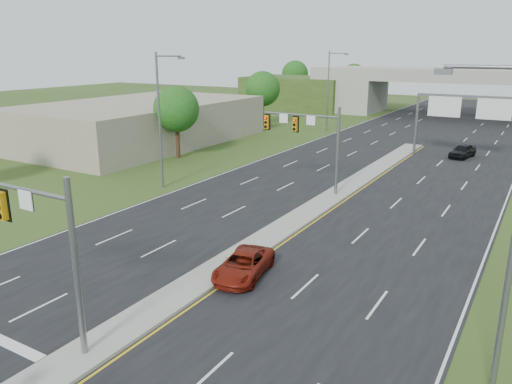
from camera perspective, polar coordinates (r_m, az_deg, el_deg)
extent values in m
plane|color=#314619|center=(20.91, -18.91, -17.31)|extent=(240.00, 240.00, 0.00)
cube|color=black|center=(49.19, 13.43, 2.41)|extent=(24.00, 160.00, 0.02)
cube|color=gray|center=(38.24, 7.94, -1.03)|extent=(2.00, 54.00, 0.16)
cube|color=gold|center=(38.69, 6.37, -0.88)|extent=(0.12, 54.00, 0.01)
cube|color=gold|center=(37.86, 9.54, -1.39)|extent=(0.12, 54.00, 0.01)
cube|color=silver|center=(53.75, 1.36, 3.99)|extent=(0.12, 160.00, 0.01)
cube|color=silver|center=(47.22, 27.17, 0.51)|extent=(0.12, 160.00, 0.01)
cylinder|color=slate|center=(19.27, -19.85, -8.52)|extent=(0.24, 0.24, 7.00)
cylinder|color=slate|center=(20.94, -26.26, 0.54)|extent=(6.50, 0.16, 0.16)
cube|color=orange|center=(21.27, -27.05, -1.45)|extent=(0.35, 0.25, 1.10)
cube|color=black|center=(21.34, -26.74, -1.35)|extent=(0.55, 0.04, 1.30)
cube|color=white|center=(20.18, -24.84, -0.85)|extent=(0.75, 0.04, 0.75)
cylinder|color=slate|center=(39.21, 9.28, 4.47)|extent=(0.24, 0.24, 7.00)
cylinder|color=slate|center=(40.06, 5.09, 8.77)|extent=(6.50, 0.16, 0.16)
cube|color=orange|center=(40.08, 4.48, 7.71)|extent=(0.35, 0.25, 1.10)
cube|color=orange|center=(41.28, 1.22, 7.99)|extent=(0.35, 0.25, 1.10)
cube|color=black|center=(40.20, 4.57, 7.73)|extent=(0.55, 0.04, 1.30)
cube|color=black|center=(41.40, 1.31, 8.01)|extent=(0.55, 0.04, 1.30)
sphere|color=#FF0C05|center=(39.92, 4.41, 8.18)|extent=(0.20, 0.20, 0.20)
sphere|color=#FF0C05|center=(41.12, 1.13, 8.45)|extent=(0.20, 0.20, 0.20)
cube|color=white|center=(40.65, 3.18, 8.42)|extent=(0.75, 0.04, 0.75)
cube|color=white|center=(39.61, 6.29, 8.14)|extent=(0.75, 0.04, 0.75)
cylinder|color=slate|center=(57.81, 17.83, 7.38)|extent=(0.28, 0.28, 6.60)
cube|color=slate|center=(56.48, 23.76, 9.90)|extent=(11.50, 0.35, 0.35)
cube|color=#0D5C27|center=(56.81, 20.74, 9.12)|extent=(3.20, 0.08, 2.00)
cube|color=#0D5C27|center=(56.17, 25.58, 8.53)|extent=(3.20, 0.08, 2.00)
cube|color=silver|center=(56.76, 20.73, 9.11)|extent=(3.30, 0.03, 2.10)
cube|color=silver|center=(56.12, 25.58, 8.52)|extent=(3.30, 0.03, 2.10)
cube|color=gray|center=(96.31, 12.08, 10.75)|extent=(6.00, 12.00, 6.00)
cube|color=#314619|center=(101.24, 4.98, 11.28)|extent=(20.00, 14.00, 6.00)
cube|color=gray|center=(92.01, 22.47, 11.94)|extent=(50.00, 12.00, 1.20)
cube|color=gray|center=(86.24, 21.93, 12.51)|extent=(50.00, 0.40, 0.90)
cube|color=gray|center=(97.70, 23.08, 12.67)|extent=(50.00, 0.40, 0.90)
cylinder|color=slate|center=(41.68, -10.97, 7.85)|extent=(0.20, 0.20, 11.00)
cylinder|color=slate|center=(40.47, -9.99, 15.06)|extent=(2.50, 0.12, 0.12)
cube|color=slate|center=(39.68, -8.56, 14.89)|extent=(0.50, 0.25, 0.18)
cylinder|color=slate|center=(71.56, 8.22, 11.26)|extent=(0.20, 0.20, 11.00)
cylinder|color=slate|center=(70.86, 9.35, 15.38)|extent=(2.50, 0.12, 0.12)
cube|color=slate|center=(70.41, 10.33, 15.21)|extent=(0.50, 0.25, 0.18)
cylinder|color=slate|center=(15.93, 25.20, 12.79)|extent=(2.50, 0.12, 0.12)
cube|color=slate|center=(16.12, 20.64, 12.76)|extent=(0.50, 0.25, 0.18)
cylinder|color=#382316|center=(53.90, -8.94, 5.97)|extent=(0.44, 0.44, 4.00)
sphere|color=#174F15|center=(53.45, -9.09, 9.35)|extent=(4.80, 4.80, 4.80)
cylinder|color=#382316|center=(76.53, 0.76, 9.17)|extent=(0.44, 0.44, 4.25)
sphere|color=#174F15|center=(76.20, 0.77, 11.71)|extent=(5.20, 5.20, 5.20)
cylinder|color=#382316|center=(117.34, 4.44, 11.56)|extent=(0.44, 0.44, 4.50)
sphere|color=#174F15|center=(117.12, 4.48, 13.31)|extent=(6.00, 6.00, 6.00)
cylinder|color=#382316|center=(111.86, 10.99, 11.04)|extent=(0.44, 0.44, 4.25)
sphere|color=#174F15|center=(111.64, 11.09, 12.78)|extent=(5.60, 5.60, 5.60)
cube|color=gray|center=(64.10, -13.08, 7.78)|extent=(18.00, 30.00, 5.00)
imported|color=maroon|center=(25.60, -1.43, -8.32)|extent=(2.85, 4.82, 1.26)
imported|color=black|center=(57.92, 22.54, 4.37)|extent=(2.57, 4.52, 1.45)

